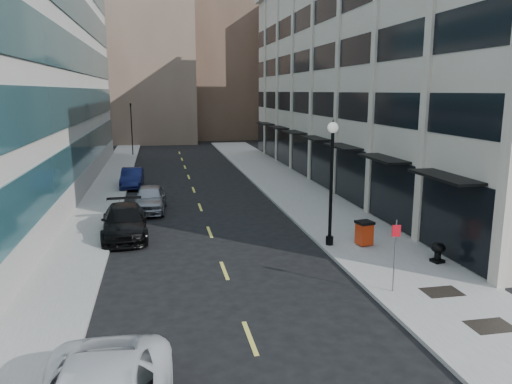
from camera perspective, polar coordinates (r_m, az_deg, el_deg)
name	(u,v)px	position (r m, az deg, el deg)	size (l,w,h in m)	color
ground	(263,373)	(14.33, 0.85, -19.99)	(160.00, 160.00, 0.00)	black
sidewalk_right	(310,201)	(34.30, 6.18, -1.07)	(5.00, 80.00, 0.15)	gray
sidewalk_left	(97,211)	(33.03, -17.71, -2.04)	(3.00, 80.00, 0.15)	gray
building_right	(397,72)	(43.58, 15.85, 13.03)	(15.30, 46.50, 18.25)	beige
skyline_tan_near	(145,47)	(80.23, -12.62, 15.86)	(14.00, 18.00, 28.00)	#7B6350
skyline_brown	(220,31)	(85.15, -4.15, 17.85)	(12.00, 16.00, 34.00)	brown
skyline_tan_far	(86,70)	(90.75, -18.89, 13.09)	(12.00, 14.00, 22.00)	#7B6350
skyline_stone	(288,75)	(80.66, 3.73, 13.23)	(10.00, 14.00, 20.00)	beige
grate_mid	(491,326)	(18.01, 25.24, -13.68)	(1.40, 1.00, 0.01)	black
grate_far	(442,292)	(20.12, 20.49, -10.63)	(1.40, 1.00, 0.01)	black
road_centerline	(204,218)	(30.01, -5.91, -3.02)	(0.15, 68.20, 0.01)	#D8CC4C
traffic_signal	(131,107)	(60.05, -14.14, 9.44)	(0.66, 0.66, 6.98)	black
car_black_pickup	(125,222)	(26.86, -14.80, -3.29)	(2.28, 5.60, 1.63)	black
car_silver_sedan	(150,198)	(32.22, -12.04, -0.71)	(1.94, 4.83, 1.65)	gray
car_blue_sedan	(132,178)	(40.57, -13.96, 1.58)	(1.59, 4.57, 1.51)	#111641
trash_bin	(364,232)	(24.68, 12.27, -4.52)	(0.85, 0.89, 1.19)	red
lamppost	(332,172)	(23.82, 8.63, 2.22)	(0.50, 0.50, 6.06)	black
sign_post	(395,247)	(19.05, 15.63, -6.04)	(0.32, 0.08, 2.74)	slate
urn_planter	(438,251)	(23.19, 20.08, -6.30)	(0.63, 0.63, 0.87)	black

